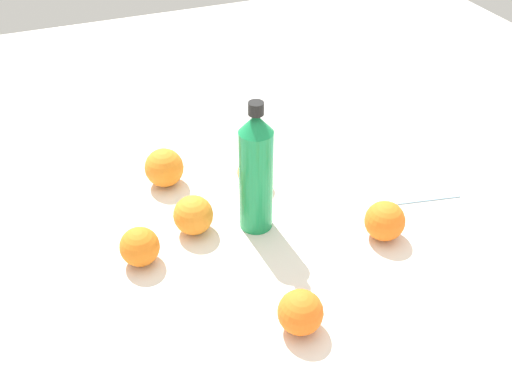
{
  "coord_description": "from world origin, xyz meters",
  "views": [
    {
      "loc": [
        -0.32,
        -0.81,
        0.76
      ],
      "look_at": [
        0.01,
        0.01,
        0.08
      ],
      "focal_mm": 41.63,
      "sensor_mm": 36.0,
      "label": 1
    }
  ],
  "objects_px": {
    "orange_1": "(385,221)",
    "orange_5": "(164,168)",
    "orange_2": "(140,247)",
    "folded_napkin": "(405,177)",
    "water_bottle": "(256,172)",
    "orange_4": "(300,312)",
    "orange_0": "(193,215)",
    "orange_3": "(253,172)"
  },
  "relations": [
    {
      "from": "orange_2",
      "to": "folded_napkin",
      "type": "height_order",
      "value": "orange_2"
    },
    {
      "from": "orange_3",
      "to": "folded_napkin",
      "type": "relative_size",
      "value": 0.39
    },
    {
      "from": "orange_1",
      "to": "folded_napkin",
      "type": "relative_size",
      "value": 0.44
    },
    {
      "from": "water_bottle",
      "to": "orange_0",
      "type": "distance_m",
      "value": 0.15
    },
    {
      "from": "orange_5",
      "to": "orange_4",
      "type": "bearing_deg",
      "value": -77.81
    },
    {
      "from": "orange_1",
      "to": "orange_4",
      "type": "distance_m",
      "value": 0.28
    },
    {
      "from": "orange_4",
      "to": "orange_0",
      "type": "bearing_deg",
      "value": 106.67
    },
    {
      "from": "orange_1",
      "to": "orange_3",
      "type": "relative_size",
      "value": 1.12
    },
    {
      "from": "orange_2",
      "to": "orange_4",
      "type": "distance_m",
      "value": 0.32
    },
    {
      "from": "orange_2",
      "to": "orange_0",
      "type": "bearing_deg",
      "value": 22.54
    },
    {
      "from": "water_bottle",
      "to": "orange_5",
      "type": "distance_m",
      "value": 0.25
    },
    {
      "from": "water_bottle",
      "to": "orange_2",
      "type": "height_order",
      "value": "water_bottle"
    },
    {
      "from": "water_bottle",
      "to": "orange_2",
      "type": "xyz_separation_m",
      "value": [
        -0.23,
        -0.02,
        -0.09
      ]
    },
    {
      "from": "orange_0",
      "to": "folded_napkin",
      "type": "distance_m",
      "value": 0.48
    },
    {
      "from": "orange_1",
      "to": "folded_napkin",
      "type": "distance_m",
      "value": 0.21
    },
    {
      "from": "orange_1",
      "to": "orange_0",
      "type": "bearing_deg",
      "value": 155.65
    },
    {
      "from": "orange_0",
      "to": "water_bottle",
      "type": "bearing_deg",
      "value": -13.17
    },
    {
      "from": "orange_4",
      "to": "orange_5",
      "type": "height_order",
      "value": "orange_5"
    },
    {
      "from": "orange_1",
      "to": "orange_5",
      "type": "bearing_deg",
      "value": 136.96
    },
    {
      "from": "orange_3",
      "to": "orange_5",
      "type": "xyz_separation_m",
      "value": [
        -0.17,
        0.08,
        0.01
      ]
    },
    {
      "from": "orange_1",
      "to": "orange_4",
      "type": "relative_size",
      "value": 1.04
    },
    {
      "from": "orange_2",
      "to": "orange_4",
      "type": "relative_size",
      "value": 0.98
    },
    {
      "from": "orange_1",
      "to": "orange_5",
      "type": "xyz_separation_m",
      "value": [
        -0.34,
        0.32,
        0.0
      ]
    },
    {
      "from": "orange_2",
      "to": "orange_5",
      "type": "distance_m",
      "value": 0.24
    },
    {
      "from": "orange_2",
      "to": "orange_3",
      "type": "distance_m",
      "value": 0.31
    },
    {
      "from": "orange_3",
      "to": "orange_4",
      "type": "height_order",
      "value": "orange_4"
    },
    {
      "from": "orange_0",
      "to": "orange_3",
      "type": "bearing_deg",
      "value": 30.66
    },
    {
      "from": "water_bottle",
      "to": "orange_4",
      "type": "distance_m",
      "value": 0.28
    },
    {
      "from": "orange_0",
      "to": "orange_2",
      "type": "height_order",
      "value": "orange_0"
    },
    {
      "from": "folded_napkin",
      "to": "orange_4",
      "type": "bearing_deg",
      "value": -143.08
    },
    {
      "from": "orange_2",
      "to": "orange_5",
      "type": "relative_size",
      "value": 0.88
    },
    {
      "from": "folded_napkin",
      "to": "water_bottle",
      "type": "bearing_deg",
      "value": -175.9
    },
    {
      "from": "orange_2",
      "to": "folded_napkin",
      "type": "relative_size",
      "value": 0.41
    },
    {
      "from": "orange_0",
      "to": "orange_4",
      "type": "bearing_deg",
      "value": -73.33
    },
    {
      "from": "orange_0",
      "to": "folded_napkin",
      "type": "xyz_separation_m",
      "value": [
        0.48,
        -0.0,
        -0.04
      ]
    },
    {
      "from": "water_bottle",
      "to": "orange_4",
      "type": "bearing_deg",
      "value": 125.46
    },
    {
      "from": "orange_2",
      "to": "orange_4",
      "type": "height_order",
      "value": "orange_4"
    },
    {
      "from": "orange_3",
      "to": "orange_5",
      "type": "distance_m",
      "value": 0.19
    },
    {
      "from": "orange_2",
      "to": "orange_4",
      "type": "xyz_separation_m",
      "value": [
        0.2,
        -0.25,
        0.0
      ]
    },
    {
      "from": "water_bottle",
      "to": "orange_1",
      "type": "relative_size",
      "value": 3.52
    },
    {
      "from": "orange_0",
      "to": "orange_1",
      "type": "bearing_deg",
      "value": -24.35
    },
    {
      "from": "orange_0",
      "to": "orange_1",
      "type": "distance_m",
      "value": 0.36
    }
  ]
}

